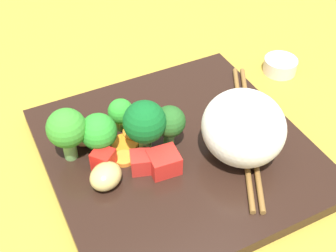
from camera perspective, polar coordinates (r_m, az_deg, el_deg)
The scene contains 20 objects.
ground_plane at distance 51.74cm, azimuth 1.20°, elevation -4.68°, with size 110.00×110.00×2.00cm, color #A3822A.
square_plate at distance 50.46cm, azimuth 1.23°, elevation -3.34°, with size 28.17×28.17×1.51cm, color black.
rice_mound at distance 46.96cm, azimuth 9.64°, elevation -0.24°, with size 8.59×8.99×8.04cm, color white.
broccoli_floret_0 at distance 50.38cm, azimuth -6.09°, elevation 1.77°, with size 2.92×2.92×4.36cm.
broccoli_floret_1 at distance 47.96cm, azimuth 0.20°, elevation 0.42°, with size 3.51×3.51×5.23cm.
broccoli_floret_2 at distance 47.75cm, azimuth -8.88°, elevation -0.77°, with size 4.00×4.00×5.19cm.
broccoli_floret_3 at distance 47.26cm, azimuth -12.84°, elevation -0.46°, with size 4.24×4.24×6.44cm.
broccoli_floret_4 at distance 46.49cm, azimuth -3.01°, elevation 0.39°, with size 4.62×4.62×6.86cm.
carrot_slice_0 at distance 52.73cm, azimuth -1.82°, elevation 0.80°, with size 2.95×2.95×0.69cm, color #F69B32.
carrot_slice_1 at distance 51.17cm, azimuth -4.18°, elevation -0.90°, with size 2.92×2.92×0.72cm, color orange.
carrot_slice_2 at distance 51.41cm, azimuth -8.24°, elevation -1.14°, with size 2.47×2.47×0.60cm, color orange.
carrot_slice_3 at distance 50.14cm, azimuth -5.54°, elevation -2.32°, with size 3.00×3.00×0.50cm, color orange.
carrot_slice_4 at distance 48.58cm, azimuth -5.66°, elevation -4.17°, with size 2.20×2.20×0.54cm, color orange.
pepper_chunk_0 at distance 47.00cm, azimuth -3.49°, elevation -4.64°, with size 2.16×2.20×2.11cm, color red.
pepper_chunk_1 at distance 47.46cm, azimuth -8.25°, elevation -4.31°, with size 2.14×2.01×2.36cm, color red.
pepper_chunk_2 at distance 46.82cm, azimuth -0.53°, elevation -4.63°, with size 2.87×3.11×2.28cm, color red.
chicken_piece_0 at distance 45.81cm, azimuth -7.98°, elevation -6.38°, with size 3.59×3.05×2.50cm, color tan.
chicken_piece_1 at distance 50.61cm, azimuth -10.70°, elevation -1.12°, with size 3.19×2.99×2.21cm, color tan.
chopstick_pair at distance 52.33cm, azimuth 10.04°, elevation -0.45°, with size 21.15×13.08×0.61cm.
sauce_cup at distance 64.80cm, azimuth 14.17°, elevation 7.52°, with size 4.59×4.59×2.02cm, color silver.
Camera 1 is at (-30.39, 17.25, 37.15)cm, focal length 47.60 mm.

